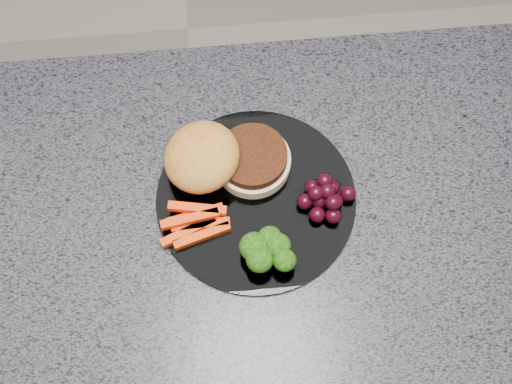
% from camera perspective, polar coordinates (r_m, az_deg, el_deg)
% --- Properties ---
extents(room, '(4.02, 4.02, 2.70)m').
position_cam_1_polar(room, '(0.51, -13.04, 12.07)').
color(room, '#ACA090').
rests_on(room, ground).
extents(island_cabinet, '(1.20, 0.60, 0.86)m').
position_cam_1_polar(island_cabinet, '(1.36, -4.86, -10.84)').
color(island_cabinet, '#51361B').
rests_on(island_cabinet, ground).
extents(countertop, '(1.20, 0.60, 0.04)m').
position_cam_1_polar(countertop, '(0.93, -7.02, -4.83)').
color(countertop, '#44434C').
rests_on(countertop, island_cabinet).
extents(plate, '(0.26, 0.26, 0.01)m').
position_cam_1_polar(plate, '(0.93, 0.00, -0.56)').
color(plate, white).
rests_on(plate, countertop).
extents(burger, '(0.18, 0.11, 0.06)m').
position_cam_1_polar(burger, '(0.92, -2.89, 2.62)').
color(burger, beige).
rests_on(burger, plate).
extents(carrot_sticks, '(0.09, 0.06, 0.02)m').
position_cam_1_polar(carrot_sticks, '(0.91, -4.86, -2.45)').
color(carrot_sticks, '#E83603').
rests_on(carrot_sticks, plate).
extents(broccoli, '(0.07, 0.06, 0.04)m').
position_cam_1_polar(broccoli, '(0.87, 0.86, -4.66)').
color(broccoli, olive).
rests_on(broccoli, plate).
extents(grape_bunch, '(0.08, 0.06, 0.04)m').
position_cam_1_polar(grape_bunch, '(0.91, 5.57, -0.44)').
color(grape_bunch, black).
rests_on(grape_bunch, plate).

